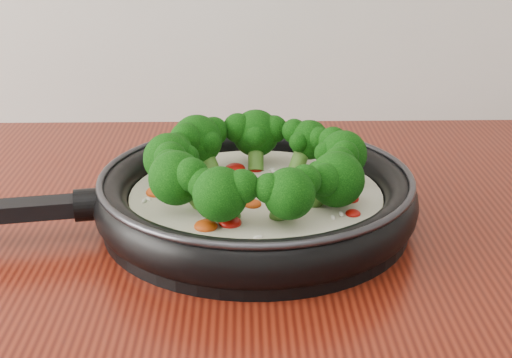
{
  "coord_description": "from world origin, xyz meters",
  "views": [
    {
      "loc": [
        -0.1,
        0.44,
        1.23
      ],
      "look_at": [
        -0.08,
        1.13,
        0.95
      ],
      "focal_mm": 50.71,
      "sensor_mm": 36.0,
      "label": 1
    }
  ],
  "objects": [
    {
      "name": "skillet",
      "position": [
        -0.09,
        1.13,
        0.94
      ],
      "size": [
        0.54,
        0.39,
        0.1
      ],
      "color": "black",
      "rests_on": "counter"
    }
  ]
}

